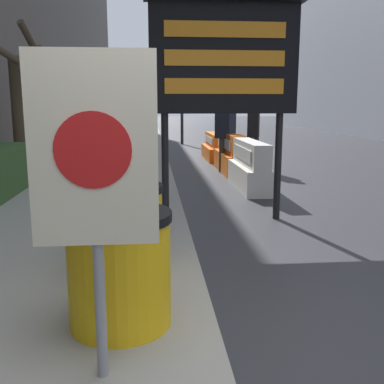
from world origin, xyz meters
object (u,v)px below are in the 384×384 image
(barrel_drum_middle, at_px, (124,228))
(barrel_drum_foreground, at_px, (120,269))
(warning_sign, at_px, (94,168))
(traffic_light_near_curb, at_px, (182,69))
(traffic_cone_near, at_px, (235,154))
(jersey_barrier_white, at_px, (250,168))
(pedestrian_passerby, at_px, (253,130))
(pedestrian_worker, at_px, (225,131))
(jersey_barrier_orange_far, at_px, (230,155))
(message_board, at_px, (224,58))
(jersey_barrier_orange_near, at_px, (216,148))

(barrel_drum_middle, bearing_deg, barrel_drum_foreground, -88.12)
(warning_sign, bearing_deg, traffic_light_near_curb, 84.60)
(traffic_cone_near, bearing_deg, jersey_barrier_white, -95.41)
(warning_sign, distance_m, pedestrian_passerby, 9.33)
(traffic_light_near_curb, bearing_deg, jersey_barrier_white, -86.23)
(pedestrian_worker, xyz_separation_m, pedestrian_passerby, (0.78, 0.39, 0.00))
(barrel_drum_middle, relative_size, traffic_light_near_curb, 0.19)
(barrel_drum_foreground, relative_size, warning_sign, 0.45)
(barrel_drum_middle, distance_m, warning_sign, 1.81)
(pedestrian_passerby, bearing_deg, jersey_barrier_white, -175.84)
(jersey_barrier_white, relative_size, traffic_light_near_curb, 0.48)
(jersey_barrier_orange_far, relative_size, traffic_cone_near, 3.45)
(barrel_drum_foreground, relative_size, pedestrian_worker, 0.47)
(barrel_drum_foreground, relative_size, traffic_cone_near, 1.25)
(traffic_cone_near, relative_size, pedestrian_worker, 0.37)
(traffic_light_near_curb, bearing_deg, traffic_cone_near, -81.66)
(jersey_barrier_white, bearing_deg, traffic_cone_near, 84.59)
(traffic_cone_near, bearing_deg, traffic_light_near_curb, 98.34)
(barrel_drum_foreground, distance_m, pedestrian_worker, 8.13)
(barrel_drum_foreground, bearing_deg, traffic_cone_near, 74.73)
(traffic_light_near_curb, bearing_deg, pedestrian_worker, -86.20)
(message_board, bearing_deg, jersey_barrier_orange_near, 82.69)
(warning_sign, height_order, jersey_barrier_orange_near, warning_sign)
(jersey_barrier_orange_far, bearing_deg, message_board, -101.34)
(barrel_drum_middle, xyz_separation_m, jersey_barrier_orange_far, (2.17, 6.89, -0.12))
(warning_sign, height_order, pedestrian_passerby, warning_sign)
(message_board, xyz_separation_m, pedestrian_passerby, (1.57, 4.99, -1.24))
(barrel_drum_foreground, xyz_separation_m, pedestrian_passerby, (2.78, 8.26, 0.47))
(barrel_drum_middle, xyz_separation_m, jersey_barrier_white, (2.17, 4.63, -0.13))
(barrel_drum_foreground, xyz_separation_m, warning_sign, (-0.06, -0.62, 0.78))
(warning_sign, height_order, jersey_barrier_orange_far, warning_sign)
(message_board, distance_m, traffic_cone_near, 6.17)
(pedestrian_worker, bearing_deg, barrel_drum_foreground, -56.56)
(message_board, distance_m, jersey_barrier_orange_near, 7.55)
(barrel_drum_middle, xyz_separation_m, traffic_light_near_curb, (1.51, 14.66, 2.49))
(traffic_cone_near, bearing_deg, jersey_barrier_orange_far, -106.19)
(barrel_drum_foreground, distance_m, message_board, 3.88)
(pedestrian_worker, bearing_deg, warning_sign, -55.95)
(barrel_drum_middle, relative_size, jersey_barrier_white, 0.40)
(jersey_barrier_white, distance_m, traffic_light_near_curb, 10.39)
(warning_sign, distance_m, traffic_cone_near, 10.00)
(jersey_barrier_orange_near, distance_m, traffic_light_near_curb, 5.85)
(jersey_barrier_orange_far, bearing_deg, pedestrian_worker, -164.83)
(traffic_cone_near, height_order, pedestrian_passerby, pedestrian_passerby)
(barrel_drum_foreground, relative_size, jersey_barrier_orange_near, 0.39)
(barrel_drum_foreground, relative_size, barrel_drum_middle, 1.00)
(warning_sign, bearing_deg, traffic_cone_near, 75.33)
(barrel_drum_foreground, relative_size, jersey_barrier_white, 0.40)
(barrel_drum_foreground, height_order, jersey_barrier_orange_far, jersey_barrier_orange_far)
(jersey_barrier_orange_near, xyz_separation_m, pedestrian_worker, (-0.14, -2.65, 0.66))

